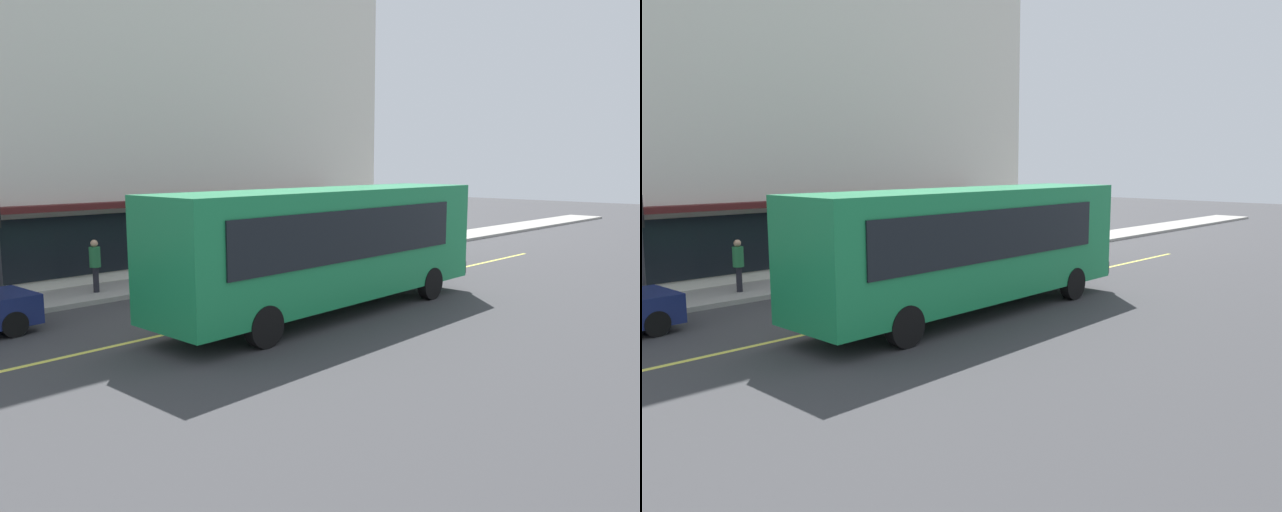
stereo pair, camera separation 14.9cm
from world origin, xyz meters
TOP-DOWN VIEW (x-y plane):
  - ground at (0.00, 0.00)m, footprint 120.00×120.00m
  - sidewalk at (0.00, 5.60)m, footprint 80.00×2.48m
  - lane_centre_stripe at (0.00, 0.00)m, footprint 36.00×0.16m
  - storefront_building at (3.29, 12.09)m, footprint 23.75×11.11m
  - bus at (3.00, -1.38)m, footprint 11.20×2.86m
  - pedestrian_waiting at (9.00, 5.06)m, footprint 0.34×0.34m
  - pedestrian_by_curb at (-0.51, 5.43)m, footprint 0.34×0.34m

SIDE VIEW (x-z plane):
  - ground at x=0.00m, z-range 0.00..0.00m
  - lane_centre_stripe at x=0.00m, z-range 0.00..0.01m
  - sidewalk at x=0.00m, z-range 0.00..0.15m
  - pedestrian_by_curb at x=-0.51m, z-range 0.32..1.99m
  - pedestrian_waiting at x=9.00m, z-range 0.32..2.02m
  - bus at x=3.00m, z-range 0.24..3.74m
  - storefront_building at x=3.29m, z-range -0.01..15.54m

